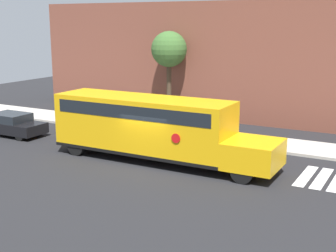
% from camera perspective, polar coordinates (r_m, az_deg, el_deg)
% --- Properties ---
extents(ground_plane, '(60.00, 60.00, 0.00)m').
position_cam_1_polar(ground_plane, '(22.83, -2.31, -4.77)').
color(ground_plane, black).
extents(sidewalk_strip, '(44.00, 3.00, 0.15)m').
position_cam_1_polar(sidewalk_strip, '(28.37, 4.45, -1.16)').
color(sidewalk_strip, '#B2ADA3').
rests_on(sidewalk_strip, ground).
extents(building_backdrop, '(32.00, 4.00, 8.18)m').
position_cam_1_polar(building_backdrop, '(33.70, 9.17, 7.83)').
color(building_backdrop, brown).
rests_on(building_backdrop, ground).
extents(school_bus, '(11.55, 2.57, 3.16)m').
position_cam_1_polar(school_bus, '(23.14, -2.09, 0.09)').
color(school_bus, '#EAA80F').
rests_on(school_bus, ground).
extents(parked_car, '(4.00, 1.83, 1.35)m').
position_cam_1_polar(parked_car, '(30.07, -18.40, 0.19)').
color(parked_car, black).
rests_on(parked_car, ground).
extents(tree_near_sidewalk, '(2.47, 2.47, 6.19)m').
position_cam_1_polar(tree_near_sidewalk, '(32.54, 0.13, 9.19)').
color(tree_near_sidewalk, '#423323').
rests_on(tree_near_sidewalk, ground).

